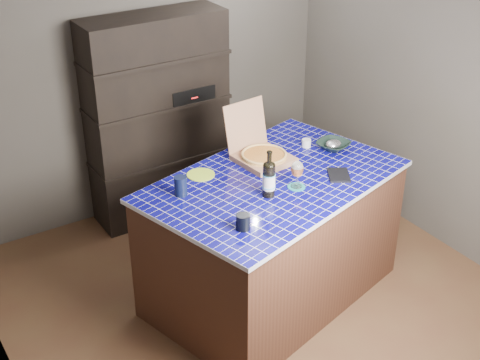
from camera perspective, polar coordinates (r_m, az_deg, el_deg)
room at (r=4.43m, az=1.57°, el=2.71°), size 3.50×3.50×3.50m
shelving_unit at (r=5.78m, az=-6.97°, el=5.24°), size 1.20×0.41×1.80m
kitchen_island at (r=4.87m, az=2.76°, el=-4.95°), size 2.02×1.55×0.98m
pizza_box at (r=4.84m, az=1.88°, el=2.26°), size 0.40×0.47×0.39m
mead_bottle at (r=4.36m, az=2.48°, el=0.13°), size 0.09×0.09×0.33m
teal_trivet at (r=4.53m, az=4.84°, el=-0.59°), size 0.12×0.12×0.01m
wine_glass at (r=4.46m, az=4.91°, el=0.90°), size 0.09×0.09×0.19m
tumbler at (r=4.05m, az=0.26°, el=-3.60°), size 0.09×0.09×0.10m
dvd_case at (r=4.70m, az=8.43°, el=0.42°), size 0.23×0.24×0.02m
bowl at (r=5.07m, az=7.97°, el=2.95°), size 0.30×0.30×0.06m
foil_contents at (r=5.06m, az=7.98°, el=3.06°), size 0.13×0.11×0.06m
white_jar at (r=5.08m, az=5.69°, el=3.16°), size 0.07×0.07×0.06m
navy_cup at (r=4.41m, az=-5.09°, el=-0.52°), size 0.08×0.08×0.13m
green_trivet at (r=4.67m, az=-3.36°, el=0.46°), size 0.20×0.20×0.01m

